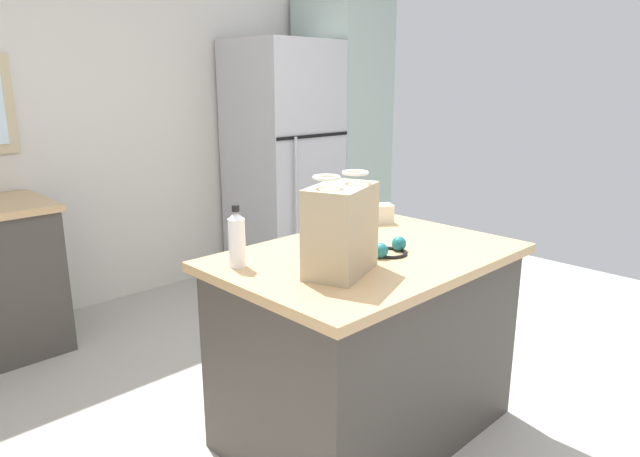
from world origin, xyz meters
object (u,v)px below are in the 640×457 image
refrigerator (283,161)px  small_box (380,214)px  tall_cabinet (342,131)px  bottle (237,239)px  shopping_bag (341,229)px  kitchen_island (366,343)px  ear_defenders (390,249)px

refrigerator → small_box: (-0.79, -1.69, -0.03)m
tall_cabinet → bottle: 3.01m
shopping_bag → small_box: 0.83m
tall_cabinet → kitchen_island: bearing=-134.0°
refrigerator → shopping_bag: refrigerator is taller
shopping_bag → small_box: bearing=29.5°
refrigerator → bottle: bearing=-134.8°
tall_cabinet → small_box: bearing=-131.4°
refrigerator → bottle: refrigerator is taller
shopping_bag → ear_defenders: bearing=3.3°
bottle → ear_defenders: bottle is taller
kitchen_island → ear_defenders: ear_defenders is taller
kitchen_island → tall_cabinet: bearing=46.0°
refrigerator → small_box: 1.86m
tall_cabinet → ear_defenders: (-1.88, -2.07, -0.26)m
bottle → tall_cabinet: bearing=35.7°
shopping_bag → kitchen_island: bearing=19.5°
kitchen_island → ear_defenders: 0.46m
refrigerator → shopping_bag: 2.58m
small_box → bottle: 0.96m
refrigerator → ear_defenders: size_ratio=9.45×
bottle → small_box: bearing=4.1°
kitchen_island → refrigerator: size_ratio=0.69×
kitchen_island → small_box: (0.44, 0.31, 0.48)m
tall_cabinet → ear_defenders: 2.81m
small_box → bottle: size_ratio=0.52×
kitchen_island → shopping_bag: bearing=-160.5°
refrigerator → bottle: size_ratio=7.53×
small_box → ear_defenders: 0.55m
ear_defenders → shopping_bag: bearing=-176.7°
kitchen_island → tall_cabinet: 2.86m
shopping_bag → bottle: size_ratio=1.54×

